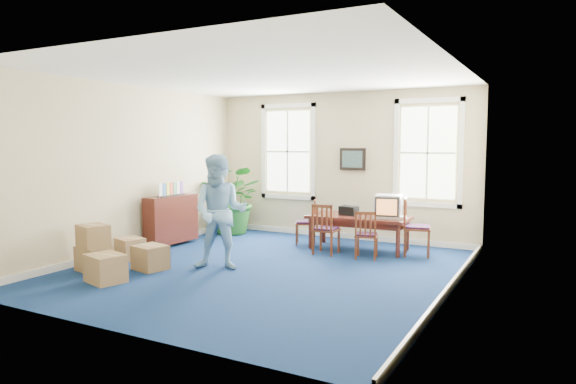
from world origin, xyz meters
The scene contains 25 objects.
floor centered at (0.00, 0.00, 0.00)m, with size 6.50×6.50×0.00m, color navy.
ceiling centered at (0.00, 0.00, 3.20)m, with size 6.50×6.50×0.00m, color white.
wall_back centered at (0.00, 3.25, 1.60)m, with size 6.50×6.50×0.00m, color #C9B68B.
wall_front centered at (0.00, -3.25, 1.60)m, with size 6.50×6.50×0.00m, color #C9B68B.
wall_left centered at (-3.00, 0.00, 1.60)m, with size 6.50×6.50×0.00m, color #C9B68B.
wall_right centered at (3.00, 0.00, 1.60)m, with size 6.50×6.50×0.00m, color #C9B68B.
baseboard_back centered at (0.00, 3.22, 0.06)m, with size 6.00×0.04×0.12m, color white.
baseboard_left centered at (-2.97, 0.00, 0.06)m, with size 0.04×6.50×0.12m, color white.
baseboard_right centered at (2.97, 0.00, 0.06)m, with size 0.04×6.50×0.12m, color white.
window_left centered at (-1.30, 3.23, 1.90)m, with size 1.40×0.12×2.20m, color white, non-canonical shape.
window_right centered at (1.90, 3.23, 1.90)m, with size 1.40×0.12×2.20m, color white, non-canonical shape.
wall_picture centered at (0.30, 3.20, 1.75)m, with size 0.58×0.06×0.48m, color black, non-canonical shape.
conference_table centered at (0.81, 2.22, 0.33)m, with size 1.96×0.89×0.67m, color #491A12, non-canonical shape.
crt_tv centered at (1.39, 2.27, 0.89)m, with size 0.49×0.53×0.44m, color #B7B7BC, non-canonical shape.
game_console centered at (1.66, 2.22, 0.70)m, with size 0.17×0.22×0.05m, color white.
equipment_bag centered at (0.59, 2.27, 0.76)m, with size 0.35×0.23×0.18m, color black.
chair_near_left centered at (0.41, 1.55, 0.48)m, with size 0.43×0.43×0.97m, color maroon, non-canonical shape.
chair_near_right centered at (1.21, 1.55, 0.44)m, with size 0.40×0.40×0.88m, color maroon, non-canonical shape.
chair_end_left centered at (-0.35, 2.22, 0.46)m, with size 0.42×0.42×0.92m, color maroon, non-canonical shape.
chair_end_right centered at (1.97, 2.22, 0.54)m, with size 0.49×0.49×1.08m, color maroon, non-canonical shape.
man centered at (-0.67, -0.35, 0.96)m, with size 0.94×0.72×1.92m, color #84B8DF.
credenza centered at (-2.71, 0.79, 0.48)m, with size 0.35×1.23×0.96m, color #491A12.
brochure_rack centered at (-2.69, 0.79, 1.11)m, with size 0.12×0.66×0.29m, color #99999E, non-canonical shape.
potted_plant centered at (-2.33, 2.55, 0.79)m, with size 1.42×1.24×1.58m, color #1C591B.
cardboard_boxes centered at (-2.25, -1.32, 0.40)m, with size 1.41×1.41×0.81m, color #9E774B, non-canonical shape.
Camera 1 is at (4.28, -7.25, 2.11)m, focal length 32.00 mm.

